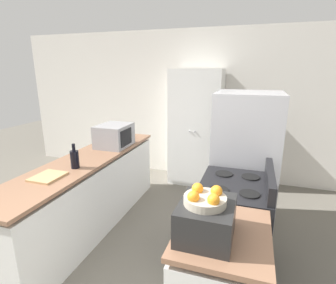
# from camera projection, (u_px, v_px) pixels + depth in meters

# --- Properties ---
(wall_back) EXTENTS (7.00, 0.06, 2.60)m
(wall_back) POSITION_uv_depth(u_px,v_px,m) (196.00, 106.00, 4.68)
(wall_back) COLOR silver
(wall_back) RESTS_ON ground_plane
(counter_left) EXTENTS (0.60, 2.65, 0.91)m
(counter_left) POSITION_uv_depth(u_px,v_px,m) (88.00, 194.00, 3.23)
(counter_left) COLOR silver
(counter_left) RESTS_ON ground_plane
(pantry_cabinet) EXTENTS (0.84, 0.57, 1.94)m
(pantry_cabinet) POSITION_uv_depth(u_px,v_px,m) (196.00, 128.00, 4.45)
(pantry_cabinet) COLOR white
(pantry_cabinet) RESTS_ON ground_plane
(stove) EXTENTS (0.66, 0.79, 1.07)m
(stove) POSITION_uv_depth(u_px,v_px,m) (232.00, 226.00, 2.53)
(stove) COLOR black
(stove) RESTS_ON ground_plane
(refrigerator) EXTENTS (0.77, 0.75, 1.68)m
(refrigerator) POSITION_uv_depth(u_px,v_px,m) (244.00, 163.00, 3.16)
(refrigerator) COLOR #B7B7BC
(refrigerator) RESTS_ON ground_plane
(microwave) EXTENTS (0.40, 0.48, 0.30)m
(microwave) POSITION_uv_depth(u_px,v_px,m) (114.00, 136.00, 3.56)
(microwave) COLOR #939399
(microwave) RESTS_ON counter_left
(wine_bottle) EXTENTS (0.09, 0.09, 0.27)m
(wine_bottle) POSITION_uv_depth(u_px,v_px,m) (75.00, 159.00, 2.78)
(wine_bottle) COLOR black
(wine_bottle) RESTS_ON counter_left
(toaster_oven) EXTENTS (0.34, 0.40, 0.22)m
(toaster_oven) POSITION_uv_depth(u_px,v_px,m) (206.00, 219.00, 1.63)
(toaster_oven) COLOR black
(toaster_oven) RESTS_ON counter_right
(fruit_bowl) EXTENTS (0.26, 0.26, 0.10)m
(fruit_bowl) POSITION_uv_depth(u_px,v_px,m) (205.00, 198.00, 1.58)
(fruit_bowl) COLOR #B2A893
(fruit_bowl) RESTS_ON toaster_oven
(cutting_board) EXTENTS (0.26, 0.30, 0.02)m
(cutting_board) POSITION_uv_depth(u_px,v_px,m) (48.00, 177.00, 2.55)
(cutting_board) COLOR tan
(cutting_board) RESTS_ON counter_left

